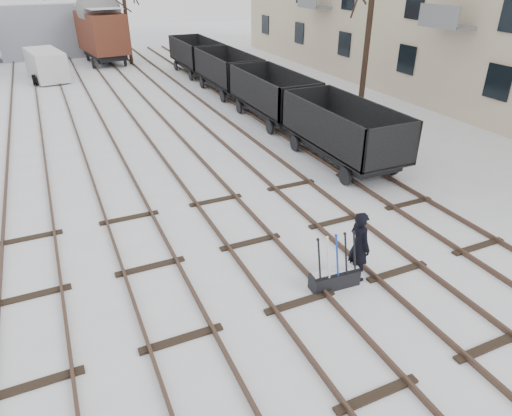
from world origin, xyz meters
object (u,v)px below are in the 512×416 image
(box_van_wagon, at_px, (102,31))
(panel_van, at_px, (46,65))
(worker, at_px, (359,246))
(ground_frame, at_px, (335,277))
(freight_wagon_a, at_px, (342,141))

(box_van_wagon, xyz_separation_m, panel_van, (-4.68, -4.65, -1.48))
(box_van_wagon, relative_size, panel_van, 1.24)
(worker, xyz_separation_m, box_van_wagon, (-1.52, 33.23, 1.58))
(worker, distance_m, panel_van, 29.25)
(ground_frame, relative_size, worker, 0.77)
(worker, height_order, freight_wagon_a, freight_wagon_a)
(worker, height_order, box_van_wagon, box_van_wagon)
(ground_frame, height_order, worker, worker)
(ground_frame, height_order, panel_van, panel_van)
(ground_frame, relative_size, panel_van, 0.30)
(worker, distance_m, freight_wagon_a, 8.03)
(ground_frame, distance_m, panel_van, 29.21)
(worker, relative_size, freight_wagon_a, 0.32)
(ground_frame, bearing_deg, freight_wagon_a, 58.42)
(freight_wagon_a, relative_size, panel_van, 1.24)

